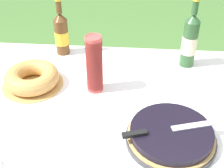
{
  "coord_description": "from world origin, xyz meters",
  "views": [
    {
      "loc": [
        0.16,
        -0.99,
        1.58
      ],
      "look_at": [
        0.07,
        0.1,
        0.79
      ],
      "focal_mm": 50.0,
      "sensor_mm": 36.0,
      "label": 1
    }
  ],
  "objects_px": {
    "serving_knife": "(164,130)",
    "bundt_cake": "(32,78)",
    "cup_stack": "(94,65)",
    "cider_bottle_green": "(190,41)",
    "berry_tart": "(171,135)",
    "cider_bottle_amber": "(61,33)"
  },
  "relations": [
    {
      "from": "bundt_cake",
      "to": "cup_stack",
      "type": "bearing_deg",
      "value": -1.65
    },
    {
      "from": "serving_knife",
      "to": "cup_stack",
      "type": "bearing_deg",
      "value": 116.93
    },
    {
      "from": "berry_tart",
      "to": "serving_knife",
      "type": "bearing_deg",
      "value": -163.33
    },
    {
      "from": "serving_knife",
      "to": "cider_bottle_amber",
      "type": "xyz_separation_m",
      "value": [
        -0.5,
        0.62,
        0.05
      ]
    },
    {
      "from": "berry_tart",
      "to": "bundt_cake",
      "type": "distance_m",
      "value": 0.68
    },
    {
      "from": "bundt_cake",
      "to": "cider_bottle_green",
      "type": "height_order",
      "value": "cider_bottle_green"
    },
    {
      "from": "cup_stack",
      "to": "cider_bottle_green",
      "type": "height_order",
      "value": "cider_bottle_green"
    },
    {
      "from": "cider_bottle_green",
      "to": "cup_stack",
      "type": "bearing_deg",
      "value": -150.43
    },
    {
      "from": "berry_tart",
      "to": "cup_stack",
      "type": "xyz_separation_m",
      "value": [
        -0.32,
        0.3,
        0.11
      ]
    },
    {
      "from": "berry_tart",
      "to": "bundt_cake",
      "type": "bearing_deg",
      "value": 153.49
    },
    {
      "from": "berry_tart",
      "to": "bundt_cake",
      "type": "height_order",
      "value": "bundt_cake"
    },
    {
      "from": "serving_knife",
      "to": "cider_bottle_green",
      "type": "xyz_separation_m",
      "value": [
        0.15,
        0.55,
        0.07
      ]
    },
    {
      "from": "berry_tart",
      "to": "cider_bottle_amber",
      "type": "distance_m",
      "value": 0.81
    },
    {
      "from": "bundt_cake",
      "to": "cup_stack",
      "type": "height_order",
      "value": "cup_stack"
    },
    {
      "from": "serving_knife",
      "to": "cup_stack",
      "type": "relative_size",
      "value": 1.37
    },
    {
      "from": "serving_knife",
      "to": "bundt_cake",
      "type": "distance_m",
      "value": 0.66
    },
    {
      "from": "serving_knife",
      "to": "bundt_cake",
      "type": "xyz_separation_m",
      "value": [
        -0.58,
        0.31,
        -0.02
      ]
    },
    {
      "from": "bundt_cake",
      "to": "cider_bottle_amber",
      "type": "bearing_deg",
      "value": 75.46
    },
    {
      "from": "serving_knife",
      "to": "cup_stack",
      "type": "distance_m",
      "value": 0.42
    },
    {
      "from": "serving_knife",
      "to": "cider_bottle_green",
      "type": "height_order",
      "value": "cider_bottle_green"
    },
    {
      "from": "cider_bottle_amber",
      "to": "berry_tart",
      "type": "bearing_deg",
      "value": -48.96
    },
    {
      "from": "cup_stack",
      "to": "cider_bottle_amber",
      "type": "distance_m",
      "value": 0.38
    }
  ]
}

